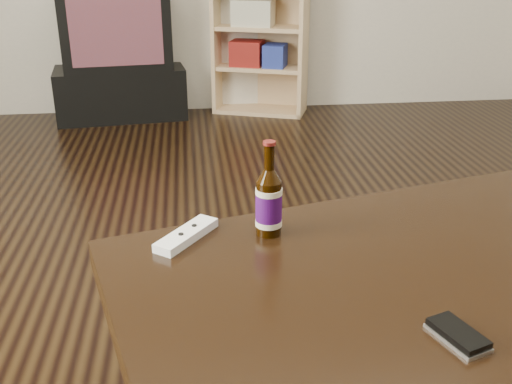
{
  "coord_description": "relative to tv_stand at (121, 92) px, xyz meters",
  "views": [
    {
      "loc": [
        -0.17,
        -1.34,
        1.16
      ],
      "look_at": [
        -0.02,
        -0.08,
        0.62
      ],
      "focal_mm": 42.0,
      "sensor_mm": 36.0,
      "label": 1
    }
  ],
  "objects": [
    {
      "name": "coffee_table",
      "position": [
        0.98,
        -3.13,
        0.27
      ],
      "size": [
        1.53,
        1.13,
        0.51
      ],
      "rotation": [
        0.0,
        0.0,
        0.26
      ],
      "color": "black",
      "rests_on": "floor"
    },
    {
      "name": "floor",
      "position": [
        0.63,
        -2.85,
        -0.18
      ],
      "size": [
        5.0,
        6.0,
        0.01
      ],
      "primitive_type": "cube",
      "color": "black",
      "rests_on": "ground"
    },
    {
      "name": "bookshelf",
      "position": [
        0.98,
        0.05,
        0.44
      ],
      "size": [
        0.7,
        0.49,
        1.19
      ],
      "rotation": [
        0.0,
        0.0,
        -0.35
      ],
      "color": "tan",
      "rests_on": "floor"
    },
    {
      "name": "beer_bottle",
      "position": [
        0.63,
        -2.93,
        0.42
      ],
      "size": [
        0.08,
        0.08,
        0.23
      ],
      "rotation": [
        0.0,
        0.0,
        0.33
      ],
      "color": "black",
      "rests_on": "coffee_table"
    },
    {
      "name": "tv",
      "position": [
        0.0,
        -0.0,
        0.44
      ],
      "size": [
        0.75,
        0.52,
        0.53
      ],
      "rotation": [
        0.0,
        0.0,
        0.12
      ],
      "color": "black",
      "rests_on": "tv_stand"
    },
    {
      "name": "phone",
      "position": [
        0.91,
        -3.37,
        0.35
      ],
      "size": [
        0.09,
        0.12,
        0.02
      ],
      "rotation": [
        0.0,
        0.0,
        0.35
      ],
      "color": "#BDBDC0",
      "rests_on": "coffee_table"
    },
    {
      "name": "remote",
      "position": [
        0.44,
        -2.94,
        0.35
      ],
      "size": [
        0.15,
        0.18,
        0.02
      ],
      "rotation": [
        0.0,
        0.0,
        -0.65
      ],
      "color": "silver",
      "rests_on": "coffee_table"
    },
    {
      "name": "tv_stand",
      "position": [
        0.0,
        0.0,
        0.0
      ],
      "size": [
        0.91,
        0.54,
        0.35
      ],
      "primitive_type": "cube",
      "rotation": [
        0.0,
        0.0,
        0.12
      ],
      "color": "black",
      "rests_on": "floor"
    }
  ]
}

